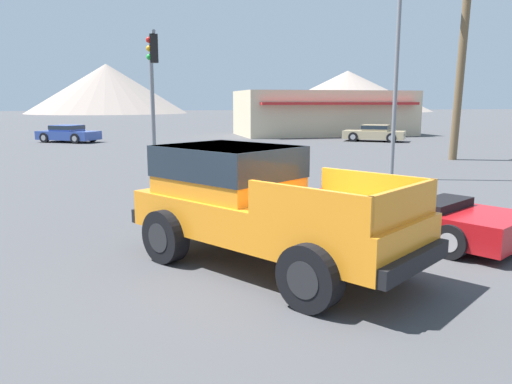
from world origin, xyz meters
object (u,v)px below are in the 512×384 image
object	(u,v)px
parked_car_tan	(374,133)
palm_tree_tall	(463,13)
traffic_light_main	(153,76)
street_lamp_post	(399,22)
parked_car_blue	(68,133)
orange_pickup_truck	(254,199)
red_convertible_car	(405,214)

from	to	relation	value
parked_car_tan	palm_tree_tall	bearing A→B (deg)	-153.08
palm_tree_tall	parked_car_tan	bearing A→B (deg)	82.03
traffic_light_main	street_lamp_post	xyz separation A→B (m)	(8.02, -2.95, 1.70)
parked_car_blue	palm_tree_tall	xyz separation A→B (m)	(18.93, -15.35, 6.02)
parked_car_tan	orange_pickup_truck	bearing A→B (deg)	-175.98
orange_pickup_truck	traffic_light_main	bearing A→B (deg)	61.75
parked_car_tan	palm_tree_tall	xyz separation A→B (m)	(-1.56, -11.17, 6.02)
traffic_light_main	palm_tree_tall	world-z (taller)	palm_tree_tall
orange_pickup_truck	traffic_light_main	distance (m)	11.17
red_convertible_car	street_lamp_post	size ratio (longest dim) A/B	0.53
palm_tree_tall	traffic_light_main	bearing A→B (deg)	-172.47
red_convertible_car	street_lamp_post	world-z (taller)	street_lamp_post
parked_car_blue	traffic_light_main	distance (m)	18.17
red_convertible_car	palm_tree_tall	distance (m)	16.13
parked_car_tan	traffic_light_main	distance (m)	20.38
parked_car_tan	traffic_light_main	world-z (taller)	traffic_light_main
red_convertible_car	traffic_light_main	bearing A→B (deg)	84.85
street_lamp_post	palm_tree_tall	world-z (taller)	street_lamp_post
parked_car_tan	street_lamp_post	xyz separation A→B (m)	(-7.39, -15.95, 4.71)
palm_tree_tall	orange_pickup_truck	bearing A→B (deg)	-135.04
orange_pickup_truck	red_convertible_car	size ratio (longest dim) A/B	1.11
parked_car_tan	street_lamp_post	bearing A→B (deg)	-169.96
orange_pickup_truck	traffic_light_main	xyz separation A→B (m)	(-1.16, 10.83, 2.50)
parked_car_tan	parked_car_blue	bearing A→B (deg)	113.36
parked_car_tan	parked_car_blue	world-z (taller)	parked_car_blue
parked_car_blue	orange_pickup_truck	bearing A→B (deg)	45.24
red_convertible_car	traffic_light_main	world-z (taller)	traffic_light_main
red_convertible_car	parked_car_blue	world-z (taller)	parked_car_blue
street_lamp_post	orange_pickup_truck	bearing A→B (deg)	-131.02
orange_pickup_truck	palm_tree_tall	size ratio (longest dim) A/B	0.59
red_convertible_car	orange_pickup_truck	bearing A→B (deg)	166.32
orange_pickup_truck	traffic_light_main	size ratio (longest dim) A/B	1.02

